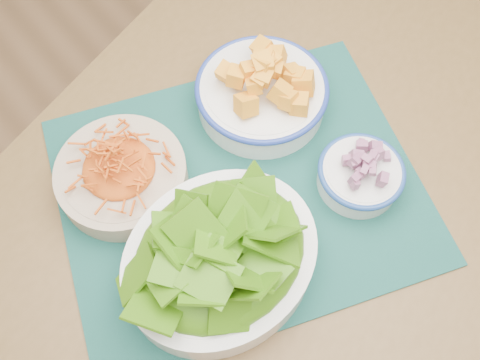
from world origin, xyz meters
The scene contains 7 objects.
ground centered at (0.00, 0.00, 0.00)m, with size 4.00×4.00×0.00m, color #AC7F53.
table centered at (-0.02, 0.23, 0.65)m, with size 1.41×1.15×0.75m.
placemat centered at (-0.11, 0.24, 0.75)m, with size 0.56×0.46×0.00m, color #0C312C.
carrot_bowl centered at (-0.24, 0.36, 0.79)m, with size 0.23×0.23×0.07m.
squash_bowl centered at (0.02, 0.34, 0.81)m, with size 0.27×0.27×0.11m.
lettuce_bowl centered at (-0.21, 0.15, 0.81)m, with size 0.30×0.25×0.12m.
onion_bowl centered at (0.05, 0.13, 0.79)m, with size 0.17×0.17×0.07m.
Camera 1 is at (-0.35, -0.06, 1.52)m, focal length 40.00 mm.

